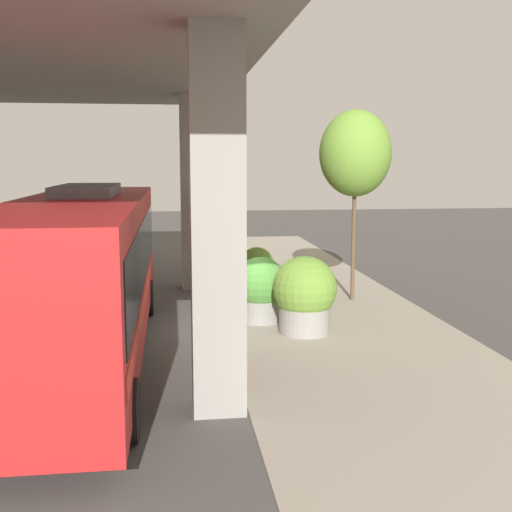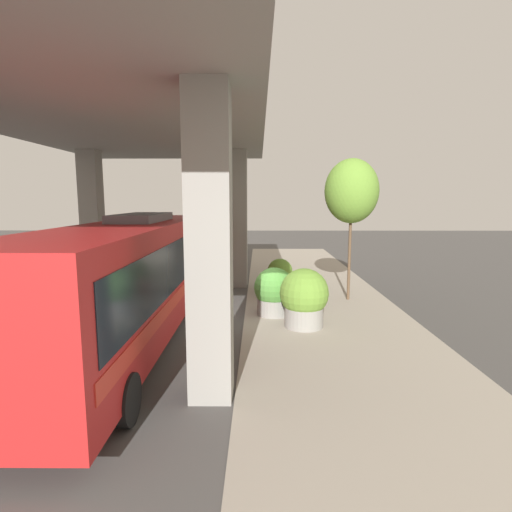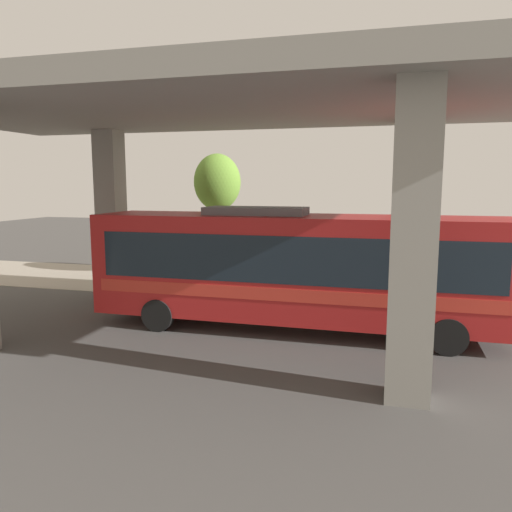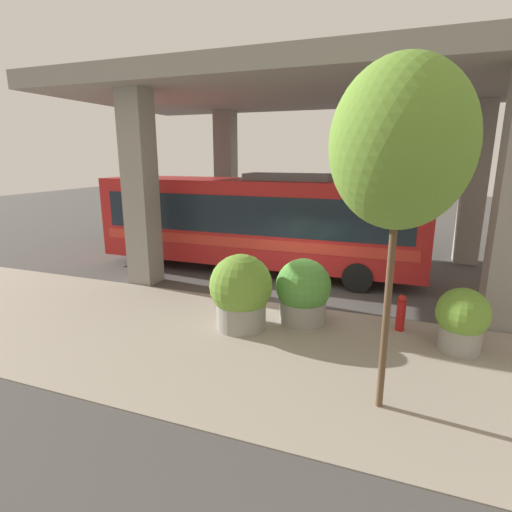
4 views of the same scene
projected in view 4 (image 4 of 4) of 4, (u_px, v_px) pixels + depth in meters
The scene contains 9 objects.
ground_plane at pixel (292, 305), 12.04m from camera, with size 80.00×80.00×0.00m, color #474442.
sidewalk_strip at pixel (257, 349), 9.31m from camera, with size 6.00×40.00×0.02m.
overpass at pixel (325, 103), 14.17m from camera, with size 9.40×19.05×7.10m.
bus at pixel (256, 219), 15.22m from camera, with size 2.71×12.37×3.77m.
fire_hydrant at pixel (401, 313), 10.19m from camera, with size 0.46×0.22×0.98m.
planter_front at pixel (303, 292), 10.65m from camera, with size 1.47×1.47×1.76m.
planter_middle at pixel (462, 320), 9.02m from camera, with size 1.15×1.15×1.52m.
planter_back at pixel (241, 292), 10.25m from camera, with size 1.62×1.62×1.98m.
street_tree_near at pixel (401, 145), 6.09m from camera, with size 2.18×2.18×5.86m.
Camera 4 is at (-10.98, -2.93, 4.38)m, focal length 28.00 mm.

